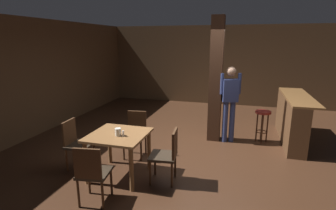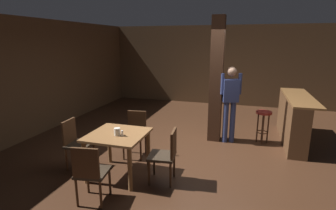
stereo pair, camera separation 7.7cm
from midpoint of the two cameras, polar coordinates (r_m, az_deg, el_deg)
ground_plane at (r=5.65m, az=6.52°, el=-9.94°), size 10.80×10.80×0.00m
wall_back at (r=9.68m, az=11.63°, el=8.41°), size 8.00×0.10×2.80m
wall_left at (r=7.11m, az=-26.87°, el=5.33°), size 0.10×9.00×2.80m
pillar at (r=5.99m, az=10.85°, el=5.25°), size 0.28×0.28×2.80m
dining_table at (r=4.52m, az=-10.39°, el=-7.67°), size 0.93×0.93×0.76m
chair_east at (r=4.29m, az=0.17°, el=-10.43°), size 0.46×0.46×0.89m
chair_west at (r=5.03m, az=-19.05°, el=-7.47°), size 0.44×0.44×0.89m
chair_north at (r=5.29m, az=-6.67°, el=-5.72°), size 0.46×0.46×0.89m
chair_south at (r=3.89m, az=-16.03°, el=-13.69°), size 0.48×0.48×0.89m
napkin_cup at (r=4.38m, az=-10.52°, el=-5.73°), size 0.10×0.10×0.13m
salt_shaker at (r=4.33m, az=-9.43°, el=-6.12°), size 0.03×0.03×0.10m
standing_person at (r=5.98m, az=13.75°, el=1.21°), size 0.47×0.29×1.72m
bar_counter at (r=6.62m, az=25.71°, el=-2.67°), size 0.56×2.16×1.06m
bar_stool_near at (r=6.28m, az=20.38°, el=-2.94°), size 0.35×0.35×0.73m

